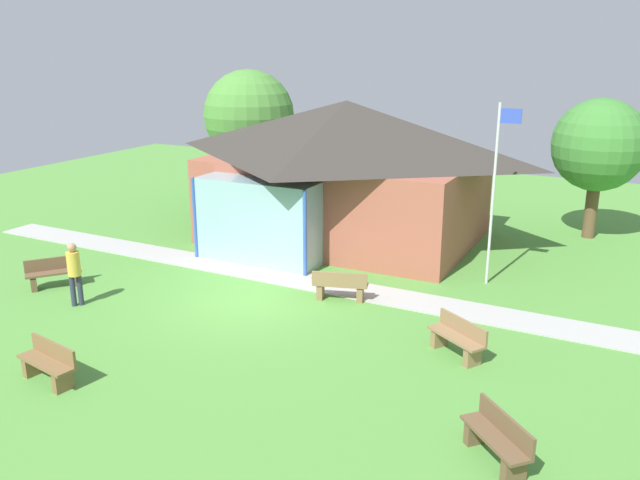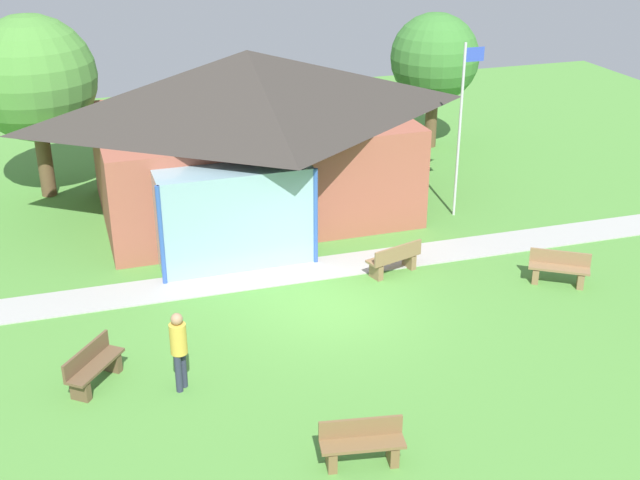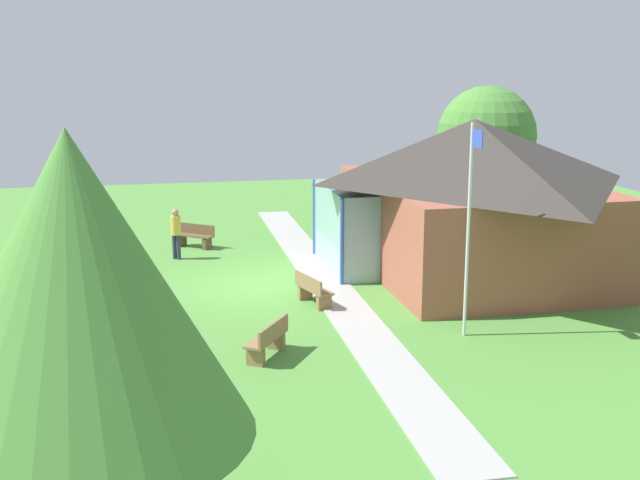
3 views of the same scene
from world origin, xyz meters
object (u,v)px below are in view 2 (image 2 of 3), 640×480
Objects in this scene: flagpole at (461,123)px; tree_behind_pavilion_right at (435,58)px; tree_behind_pavilion_left at (33,79)px; visitor_strolling_lawn at (179,345)px; bench_mid_right at (559,269)px; bench_mid_left at (93,367)px; bench_front_center at (362,444)px; bench_rear_near_path at (394,259)px; pavilion at (249,130)px.

tree_behind_pavilion_right is at bearing 71.43° from flagpole.
tree_behind_pavilion_right is (13.85, 0.87, -0.46)m from tree_behind_pavilion_left.
tree_behind_pavilion_left is (-2.27, 12.18, 2.76)m from visitor_strolling_lawn.
tree_behind_pavilion_left is at bearing -176.42° from tree_behind_pavilion_right.
bench_mid_right is 0.30× the size of tree_behind_pavilion_right.
bench_mid_left is at bearing 38.29° from bench_mid_right.
tree_behind_pavilion_right reaches higher than bench_front_center.
bench_rear_near_path is (-3.31, -3.12, -2.48)m from flagpole.
bench_mid_left is at bearing -86.97° from tree_behind_pavilion_left.
tree_behind_pavilion_left reaches higher than bench_mid_left.
visitor_strolling_lawn is (-6.11, -3.49, 0.62)m from bench_rear_near_path.
bench_front_center is at bearing -100.28° from visitor_strolling_lawn.
flagpole is at bearing -22.02° from pavilion.
visitor_strolling_lawn is (-3.65, -8.95, -1.51)m from pavilion.
bench_mid_left is at bearing -151.97° from flagpole.
tree_behind_pavilion_right is (8.93, 16.32, 2.92)m from bench_front_center.
pavilion is 2.00× the size of tree_behind_pavilion_right.
pavilion is 9.78m from bench_mid_right.
bench_mid_left is 1.91m from visitor_strolling_lawn.
visitor_strolling_lawn is (1.66, -0.72, 0.62)m from bench_mid_left.
bench_mid_right is at bearing -98.67° from tree_behind_pavilion_right.
pavilion is 1.91× the size of flagpole.
flagpole is 11.66m from visitor_strolling_lawn.
flagpole reaches higher than bench_mid_right.
tree_behind_pavilion_right is (11.58, 13.05, 2.30)m from visitor_strolling_lawn.
visitor_strolling_lawn is (-9.85, -1.69, 0.62)m from bench_mid_right.
tree_behind_pavilion_right is at bearing 27.33° from pavilion.
bench_front_center is 0.99× the size of bench_rear_near_path.
pavilion is at bearing -174.29° from bench_mid_left.
bench_front_center is 8.74m from bench_mid_right.
flagpole reaches higher than pavilion.
visitor_strolling_lawn reaches higher than bench_rear_near_path.
flagpole is 3.59× the size of bench_mid_left.
tree_behind_pavilion_right is (2.16, 6.43, 0.44)m from flagpole.
bench_front_center is 5.87m from bench_mid_left.
pavilion is 6.35× the size of bench_rear_near_path.
flagpole is 12.80m from bench_mid_left.
bench_rear_near_path is at bearing -119.79° from tree_behind_pavilion_right.
bench_mid_left is 0.25× the size of tree_behind_pavilion_left.
pavilion is 10.03m from bench_mid_left.
flagpole is at bearing -25.47° from tree_behind_pavilion_left.
bench_rear_near_path is (3.46, 6.76, 0.00)m from bench_front_center.
bench_rear_near_path is 7.07m from visitor_strolling_lawn.
pavilion is at bearing 157.98° from flagpole.
pavilion is at bearing -28.66° from tree_behind_pavilion_left.
bench_front_center is 16.56m from tree_behind_pavilion_left.
tree_behind_pavilion_left is (-5.92, 3.23, 1.25)m from pavilion.
bench_mid_left is 18.33m from tree_behind_pavilion_right.
bench_mid_left is at bearing -137.03° from tree_behind_pavilion_right.
visitor_strolling_lawn is 0.30× the size of tree_behind_pavilion_left.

